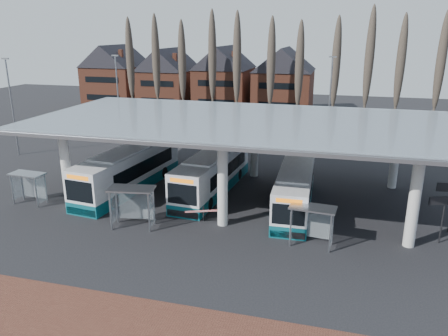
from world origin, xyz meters
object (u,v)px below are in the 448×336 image
(bus_0, at_px, (129,170))
(bus_1, at_px, (213,173))
(bus_2, at_px, (295,188))
(shelter_1, at_px, (133,198))
(shelter_2, at_px, (313,217))
(shelter_0, at_px, (29,181))

(bus_0, xyz_separation_m, bus_1, (6.91, 1.34, -0.06))
(bus_2, bearing_deg, shelter_1, -150.06)
(shelter_2, bearing_deg, bus_2, 111.58)
(bus_1, relative_size, shelter_0, 4.52)
(bus_0, height_order, shelter_1, bus_0)
(bus_1, relative_size, bus_2, 1.08)
(bus_1, height_order, shelter_2, bus_1)
(bus_2, height_order, shelter_0, bus_2)
(shelter_2, bearing_deg, bus_1, 144.09)
(shelter_0, distance_m, shelter_2, 21.58)
(bus_0, bearing_deg, bus_1, 17.56)
(bus_1, bearing_deg, shelter_2, -37.12)
(bus_2, height_order, shelter_1, bus_2)
(bus_1, height_order, shelter_0, bus_1)
(shelter_0, bearing_deg, bus_2, 16.05)
(bus_1, xyz_separation_m, shelter_2, (8.66, -7.65, 0.30))
(bus_0, height_order, shelter_2, bus_0)
(bus_1, height_order, shelter_1, bus_1)
(bus_1, distance_m, shelter_2, 11.56)
(bus_0, relative_size, bus_1, 1.05)
(bus_0, height_order, shelter_0, bus_0)
(bus_0, xyz_separation_m, shelter_2, (15.58, -6.31, 0.24))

